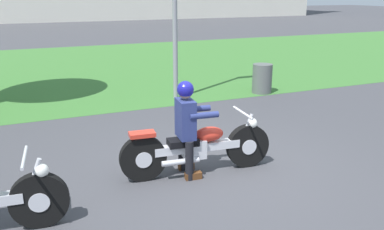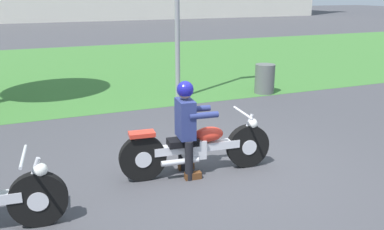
{
  "view_description": "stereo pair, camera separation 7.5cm",
  "coord_description": "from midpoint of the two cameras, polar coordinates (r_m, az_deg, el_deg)",
  "views": [
    {
      "loc": [
        -2.55,
        -4.93,
        2.61
      ],
      "look_at": [
        -0.28,
        0.36,
        0.85
      ],
      "focal_mm": 37.95,
      "sensor_mm": 36.0,
      "label": 1
    },
    {
      "loc": [
        -2.48,
        -4.96,
        2.61
      ],
      "look_at": [
        -0.28,
        0.36,
        0.85
      ],
      "focal_mm": 37.95,
      "sensor_mm": 36.0,
      "label": 2
    }
  ],
  "objects": [
    {
      "name": "rider_lead",
      "position": [
        5.8,
        -1.12,
        -0.88
      ],
      "size": [
        0.58,
        0.49,
        1.42
      ],
      "rotation": [
        0.0,
        0.0,
        -0.1
      ],
      "color": "black",
      "rests_on": "ground"
    },
    {
      "name": "motorcycle_lead",
      "position": [
        5.99,
        0.46,
        -4.6
      ],
      "size": [
        2.3,
        0.66,
        0.89
      ],
      "rotation": [
        0.0,
        0.0,
        -0.1
      ],
      "color": "black",
      "rests_on": "ground"
    },
    {
      "name": "ground",
      "position": [
        6.13,
        3.44,
        -8.21
      ],
      "size": [
        120.0,
        120.0,
        0.0
      ],
      "primitive_type": "plane",
      "color": "#424247"
    },
    {
      "name": "trash_can",
      "position": [
        10.96,
        9.64,
        5.06
      ],
      "size": [
        0.52,
        0.52,
        0.77
      ],
      "primitive_type": "cylinder",
      "color": "#595E5B",
      "rests_on": "ground"
    },
    {
      "name": "grass_verge",
      "position": [
        15.14,
        -13.39,
        6.63
      ],
      "size": [
        60.0,
        12.0,
        0.01
      ],
      "primitive_type": "cube",
      "color": "#3D7533",
      "rests_on": "ground"
    }
  ]
}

